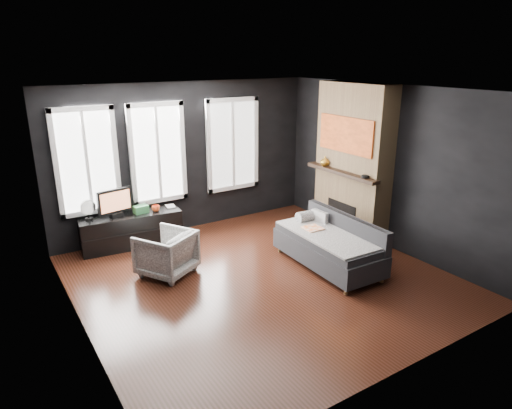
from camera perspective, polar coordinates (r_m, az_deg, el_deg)
floor at (r=6.80m, az=0.66°, el=-9.25°), size 5.00×5.00×0.00m
ceiling at (r=6.05m, az=0.75°, el=14.07°), size 5.00×5.00×0.00m
wall_back at (r=8.43m, az=-8.70°, el=5.79°), size 5.00×0.02×2.70m
wall_left at (r=5.41m, az=-22.04°, el=-2.49°), size 0.02×5.00×2.70m
wall_right at (r=7.90m, az=16.10°, el=4.44°), size 0.02×5.00×2.70m
windows at (r=8.06m, az=-11.92°, el=12.47°), size 4.00×0.16×1.76m
fireplace at (r=8.16m, az=12.02°, el=5.18°), size 0.70×1.62×2.70m
sofa at (r=7.11m, az=9.01°, el=-4.72°), size 0.98×1.86×0.79m
stripe_pillow at (r=7.51m, az=7.95°, el=-1.96°), size 0.10×0.32×0.32m
armchair at (r=6.92m, az=-11.17°, el=-5.72°), size 0.96×0.94×0.74m
media_console at (r=8.10m, az=-15.34°, el=-3.04°), size 1.72×0.68×0.57m
monitor at (r=7.86m, az=-17.24°, el=0.42°), size 0.62×0.24×0.54m
desk_fan at (r=7.87m, az=-20.26°, el=-0.59°), size 0.27×0.27×0.35m
mug at (r=7.99m, az=-12.43°, el=-0.39°), size 0.15×0.13×0.14m
book at (r=8.17m, az=-11.21°, el=0.36°), size 0.15×0.04×0.21m
storage_box at (r=7.98m, az=-14.19°, el=-0.57°), size 0.25×0.17×0.13m
mantel_vase at (r=8.32m, az=8.60°, el=5.38°), size 0.21×0.22×0.17m
mantel_clock at (r=7.63m, az=13.49°, el=3.42°), size 0.15×0.15×0.04m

